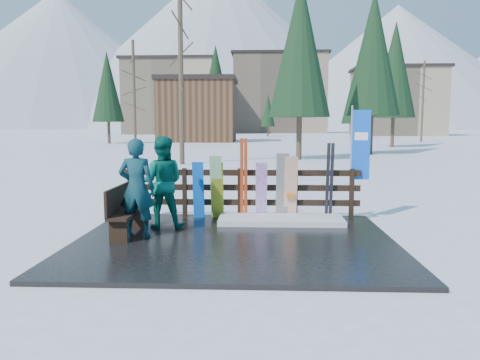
{
  "coord_description": "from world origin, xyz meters",
  "views": [
    {
      "loc": [
        0.47,
        -8.63,
        2.23
      ],
      "look_at": [
        0.06,
        1.0,
        1.1
      ],
      "focal_mm": 35.0,
      "sensor_mm": 36.0,
      "label": 1
    }
  ],
  "objects_px": {
    "snowboard_0": "(198,190)",
    "bench": "(123,209)",
    "snowboard_5": "(291,188)",
    "person_back": "(162,182)",
    "person_front": "(137,188)",
    "snowboard_4": "(282,186)",
    "snowboard_2": "(218,191)",
    "rental_flag": "(359,149)",
    "snowboard_1": "(216,187)",
    "snowboard_3": "(261,191)"
  },
  "relations": [
    {
      "from": "bench",
      "to": "snowboard_3",
      "type": "xyz_separation_m",
      "value": [
        2.7,
        1.71,
        0.14
      ]
    },
    {
      "from": "snowboard_5",
      "to": "person_back",
      "type": "height_order",
      "value": "person_back"
    },
    {
      "from": "snowboard_5",
      "to": "snowboard_1",
      "type": "bearing_deg",
      "value": -180.0
    },
    {
      "from": "person_front",
      "to": "snowboard_4",
      "type": "bearing_deg",
      "value": -146.94
    },
    {
      "from": "snowboard_1",
      "to": "bench",
      "type": "bearing_deg",
      "value": -134.26
    },
    {
      "from": "snowboard_2",
      "to": "rental_flag",
      "type": "height_order",
      "value": "rental_flag"
    },
    {
      "from": "snowboard_4",
      "to": "snowboard_5",
      "type": "bearing_deg",
      "value": 0.0
    },
    {
      "from": "rental_flag",
      "to": "person_front",
      "type": "distance_m",
      "value": 5.12
    },
    {
      "from": "snowboard_2",
      "to": "snowboard_4",
      "type": "relative_size",
      "value": 0.86
    },
    {
      "from": "snowboard_1",
      "to": "person_front",
      "type": "relative_size",
      "value": 0.8
    },
    {
      "from": "snowboard_2",
      "to": "snowboard_4",
      "type": "height_order",
      "value": "snowboard_4"
    },
    {
      "from": "snowboard_0",
      "to": "bench",
      "type": "bearing_deg",
      "value": -126.22
    },
    {
      "from": "person_back",
      "to": "snowboard_2",
      "type": "bearing_deg",
      "value": -141.61
    },
    {
      "from": "snowboard_5",
      "to": "rental_flag",
      "type": "xyz_separation_m",
      "value": [
        1.57,
        0.27,
        0.88
      ]
    },
    {
      "from": "snowboard_4",
      "to": "snowboard_2",
      "type": "bearing_deg",
      "value": 180.0
    },
    {
      "from": "snowboard_5",
      "to": "person_back",
      "type": "xyz_separation_m",
      "value": [
        -2.76,
        -0.99,
        0.24
      ]
    },
    {
      "from": "snowboard_4",
      "to": "person_back",
      "type": "bearing_deg",
      "value": -158.95
    },
    {
      "from": "snowboard_1",
      "to": "snowboard_5",
      "type": "xyz_separation_m",
      "value": [
        1.7,
        0.0,
        -0.01
      ]
    },
    {
      "from": "bench",
      "to": "snowboard_2",
      "type": "relative_size",
      "value": 1.12
    },
    {
      "from": "snowboard_1",
      "to": "person_front",
      "type": "height_order",
      "value": "person_front"
    },
    {
      "from": "snowboard_2",
      "to": "snowboard_3",
      "type": "relative_size",
      "value": 0.98
    },
    {
      "from": "snowboard_1",
      "to": "person_back",
      "type": "bearing_deg",
      "value": -136.85
    },
    {
      "from": "snowboard_1",
      "to": "person_back",
      "type": "relative_size",
      "value": 0.79
    },
    {
      "from": "snowboard_4",
      "to": "snowboard_5",
      "type": "relative_size",
      "value": 1.05
    },
    {
      "from": "snowboard_5",
      "to": "person_front",
      "type": "distance_m",
      "value": 3.57
    },
    {
      "from": "person_front",
      "to": "person_back",
      "type": "distance_m",
      "value": 0.89
    },
    {
      "from": "bench",
      "to": "person_back",
      "type": "distance_m",
      "value": 1.05
    },
    {
      "from": "snowboard_0",
      "to": "snowboard_3",
      "type": "bearing_deg",
      "value": 0.0
    },
    {
      "from": "snowboard_0",
      "to": "rental_flag",
      "type": "bearing_deg",
      "value": 4.19
    },
    {
      "from": "snowboard_5",
      "to": "snowboard_4",
      "type": "bearing_deg",
      "value": 180.0
    },
    {
      "from": "person_front",
      "to": "rental_flag",
      "type": "bearing_deg",
      "value": -155.0
    },
    {
      "from": "snowboard_2",
      "to": "person_back",
      "type": "bearing_deg",
      "value": -137.76
    },
    {
      "from": "snowboard_0",
      "to": "person_back",
      "type": "xyz_separation_m",
      "value": [
        -0.64,
        -0.99,
        0.3
      ]
    },
    {
      "from": "snowboard_5",
      "to": "person_front",
      "type": "height_order",
      "value": "person_front"
    },
    {
      "from": "bench",
      "to": "snowboard_5",
      "type": "xyz_separation_m",
      "value": [
        3.37,
        1.71,
        0.21
      ]
    },
    {
      "from": "bench",
      "to": "snowboard_3",
      "type": "distance_m",
      "value": 3.2
    },
    {
      "from": "bench",
      "to": "snowboard_5",
      "type": "bearing_deg",
      "value": 26.89
    },
    {
      "from": "snowboard_2",
      "to": "snowboard_5",
      "type": "xyz_separation_m",
      "value": [
        1.67,
        0.0,
        0.07
      ]
    },
    {
      "from": "rental_flag",
      "to": "snowboard_0",
      "type": "bearing_deg",
      "value": -175.81
    },
    {
      "from": "bench",
      "to": "snowboard_1",
      "type": "bearing_deg",
      "value": 45.74
    },
    {
      "from": "snowboard_2",
      "to": "bench",
      "type": "bearing_deg",
      "value": -134.84
    },
    {
      "from": "rental_flag",
      "to": "person_front",
      "type": "xyz_separation_m",
      "value": [
        -4.63,
        -2.09,
        -0.65
      ]
    },
    {
      "from": "snowboard_1",
      "to": "snowboard_2",
      "type": "xyz_separation_m",
      "value": [
        0.03,
        0.0,
        -0.08
      ]
    },
    {
      "from": "person_back",
      "to": "person_front",
      "type": "bearing_deg",
      "value": 65.5
    },
    {
      "from": "snowboard_3",
      "to": "snowboard_5",
      "type": "distance_m",
      "value": 0.67
    },
    {
      "from": "snowboard_1",
      "to": "snowboard_0",
      "type": "bearing_deg",
      "value": 180.0
    },
    {
      "from": "snowboard_0",
      "to": "snowboard_2",
      "type": "distance_m",
      "value": 0.45
    },
    {
      "from": "snowboard_1",
      "to": "snowboard_2",
      "type": "relative_size",
      "value": 1.14
    },
    {
      "from": "rental_flag",
      "to": "person_front",
      "type": "height_order",
      "value": "rental_flag"
    },
    {
      "from": "bench",
      "to": "snowboard_3",
      "type": "relative_size",
      "value": 1.1
    }
  ]
}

